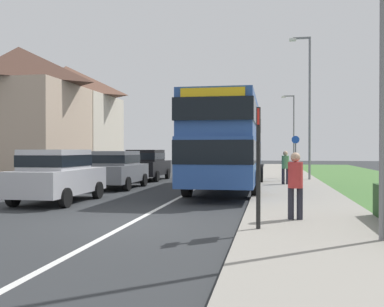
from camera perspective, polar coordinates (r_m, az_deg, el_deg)
ground_plane at (r=10.67m, az=-7.86°, el=-8.86°), size 120.00×120.00×0.00m
lane_marking_centre at (r=18.38m, az=-0.13°, el=-4.89°), size 0.14×60.00×0.01m
pavement_near_side at (r=16.13m, az=13.48°, el=-5.46°), size 3.20×68.00×0.12m
double_decker_bus at (r=19.01m, az=4.76°, el=1.74°), size 2.80×11.01×3.70m
parked_car_silver at (r=15.11m, az=-16.95°, el=-2.50°), size 1.89×4.05×1.74m
parked_car_grey at (r=20.01m, az=-9.74°, el=-1.84°), size 1.99×4.00×1.67m
parked_car_black at (r=25.12m, az=-5.89°, el=-1.30°), size 2.00×4.14×1.72m
pedestrian_at_stop at (r=10.50m, az=13.18°, el=-3.66°), size 0.34×0.34×1.67m
pedestrian_walking_away at (r=21.06m, az=11.95°, el=-1.56°), size 0.34×0.34×1.67m
bus_stop_sign at (r=9.11m, az=8.55°, el=-0.73°), size 0.09×0.52×2.60m
cycle_route_sign at (r=26.00m, az=13.20°, el=-0.18°), size 0.44×0.08×2.52m
street_lamp_mid at (r=24.82m, az=14.70°, el=6.80°), size 1.14×0.20×7.81m
street_lamp_far at (r=40.71m, az=12.82°, el=3.46°), size 1.14×0.20×6.59m
house_terrace_far_side at (r=32.43m, az=-18.43°, el=4.61°), size 7.05×12.83×8.13m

